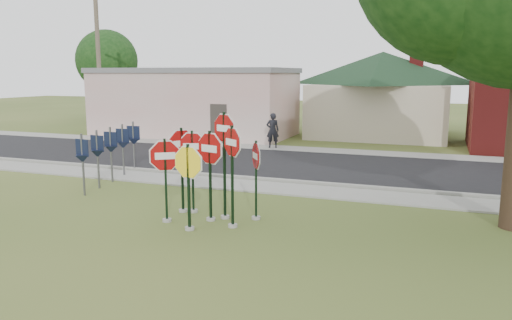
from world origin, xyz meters
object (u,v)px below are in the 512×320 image
at_px(stop_sign_yellow, 188,176).
at_px(pedestrian, 273,130).
at_px(stop_sign_left, 165,169).
at_px(utility_pole_near, 98,55).
at_px(stop_sign_center, 210,162).

xyz_separation_m(stop_sign_yellow, pedestrian, (-2.41, 13.68, -0.42)).
xyz_separation_m(stop_sign_left, utility_pole_near, (-12.97, 14.30, 3.54)).
bearing_deg(stop_sign_yellow, stop_sign_center, 80.84).
relative_size(stop_sign_yellow, utility_pole_near, 0.24).
relative_size(stop_sign_left, pedestrian, 1.29).
bearing_deg(utility_pole_near, stop_sign_center, -44.55).
distance_m(stop_sign_left, utility_pole_near, 19.63).
bearing_deg(pedestrian, stop_sign_left, 74.75).
relative_size(utility_pole_near, pedestrian, 5.25).
height_order(stop_sign_center, utility_pole_near, utility_pole_near).
distance_m(stop_sign_yellow, utility_pole_near, 20.54).
height_order(stop_sign_center, stop_sign_left, stop_sign_center).
xyz_separation_m(stop_sign_center, stop_sign_left, (-1.05, -0.50, -0.15)).
xyz_separation_m(stop_sign_yellow, stop_sign_left, (-0.90, 0.42, 0.04)).
xyz_separation_m(stop_sign_yellow, utility_pole_near, (-13.87, 14.72, 3.58)).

